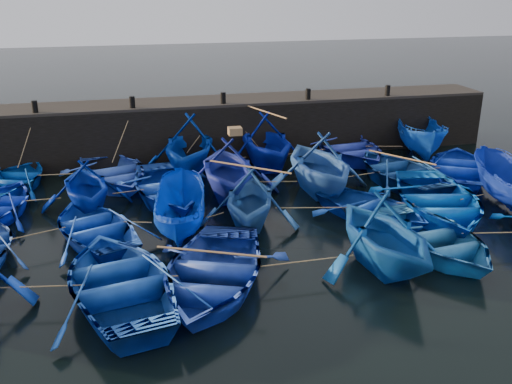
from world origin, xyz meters
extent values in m
plane|color=black|center=(0.00, 0.00, 0.00)|extent=(120.00, 120.00, 0.00)
cube|color=black|center=(0.00, 10.50, 1.25)|extent=(26.00, 2.50, 2.50)
cube|color=black|center=(0.00, 10.50, 2.56)|extent=(26.00, 2.50, 0.12)
cylinder|color=black|center=(-8.00, 9.60, 2.87)|extent=(0.24, 0.24, 0.50)
cylinder|color=black|center=(-4.00, 9.60, 2.87)|extent=(0.24, 0.24, 0.50)
cylinder|color=black|center=(0.00, 9.60, 2.87)|extent=(0.24, 0.24, 0.50)
cylinder|color=black|center=(4.00, 9.60, 2.87)|extent=(0.24, 0.24, 0.50)
cylinder|color=black|center=(8.00, 9.60, 2.87)|extent=(0.24, 0.24, 0.50)
imported|color=navy|center=(-8.85, 7.43, 0.45)|extent=(4.38, 5.16, 0.91)
imported|color=blue|center=(-5.05, 7.27, 0.53)|extent=(4.93, 5.92, 1.06)
imported|color=#002C9D|center=(-1.79, 7.93, 1.29)|extent=(5.34, 5.82, 2.58)
imported|color=#03179D|center=(1.56, 7.91, 1.25)|extent=(4.31, 4.93, 2.49)
imported|color=#202FA1|center=(5.59, 8.33, 0.56)|extent=(4.41, 5.76, 1.12)
imported|color=#0B3DA1|center=(9.04, 7.89, 0.96)|extent=(3.15, 5.29, 1.92)
imported|color=#001C8A|center=(-5.93, 4.62, 0.99)|extent=(3.81, 4.24, 1.98)
imported|color=blue|center=(-3.00, 4.80, 0.56)|extent=(4.47, 5.83, 1.12)
imported|color=navy|center=(-0.74, 4.70, 1.23)|extent=(4.29, 4.90, 2.46)
imported|color=#24519F|center=(2.81, 4.36, 1.28)|extent=(4.47, 5.10, 2.56)
imported|color=navy|center=(6.41, 4.69, 0.54)|extent=(4.43, 5.66, 1.07)
imported|color=#0929B5|center=(9.07, 4.60, 0.53)|extent=(5.73, 6.25, 1.06)
imported|color=#0F38AD|center=(-5.59, 1.91, 0.47)|extent=(4.70, 5.44, 0.95)
imported|color=#0029A2|center=(-2.91, 1.65, 0.84)|extent=(2.30, 4.55, 1.68)
imported|color=#22539C|center=(-0.52, 1.93, 1.03)|extent=(4.33, 4.70, 2.06)
imported|color=#0D379E|center=(3.73, 1.40, 0.45)|extent=(4.82, 5.28, 0.90)
imported|color=blue|center=(6.08, 1.17, 0.60)|extent=(5.32, 6.57, 1.20)
imported|color=navy|center=(8.95, 1.44, 0.87)|extent=(2.51, 4.72, 1.73)
imported|color=navy|center=(-4.84, -1.99, 0.57)|extent=(4.96, 6.19, 1.15)
imported|color=#1D3AA1|center=(-2.46, -2.06, 0.56)|extent=(5.59, 6.46, 1.12)
imported|color=#0A438B|center=(2.50, -2.01, 1.17)|extent=(4.34, 4.88, 2.34)
imported|color=#246AB2|center=(4.53, -1.39, 0.51)|extent=(4.02, 5.24, 1.01)
cube|color=brown|center=(-0.44, 4.70, 2.60)|extent=(0.49, 0.42, 0.28)
cylinder|color=tan|center=(-6.95, 7.35, 0.55)|extent=(2.01, 0.19, 0.04)
cylinder|color=tan|center=(-3.42, 7.60, 0.55)|extent=(1.47, 0.69, 0.04)
cylinder|color=tan|center=(-0.11, 7.92, 0.55)|extent=(1.55, 0.06, 0.04)
cylinder|color=tan|center=(3.57, 8.12, 0.55)|extent=(2.23, 0.45, 0.04)
cylinder|color=tan|center=(7.31, 8.11, 0.55)|extent=(1.66, 0.47, 0.04)
cylinder|color=tan|center=(-7.48, 4.61, 0.55)|extent=(1.31, 0.06, 0.04)
cylinder|color=tan|center=(-4.46, 4.71, 0.55)|extent=(1.14, 0.22, 0.04)
cylinder|color=tan|center=(-1.87, 4.75, 0.55)|extent=(0.46, 0.14, 0.04)
cylinder|color=tan|center=(1.03, 4.53, 0.55)|extent=(1.76, 0.37, 0.04)
cylinder|color=tan|center=(4.61, 4.53, 0.55)|extent=(1.81, 0.36, 0.04)
cylinder|color=tan|center=(7.74, 4.64, 0.55)|extent=(0.86, 0.13, 0.04)
cylinder|color=tan|center=(-7.25, 1.64, 0.55)|extent=(1.53, 0.59, 0.04)
cylinder|color=tan|center=(-4.25, 1.78, 0.55)|extent=(0.88, 0.30, 0.04)
cylinder|color=tan|center=(-1.72, 1.79, 0.55)|extent=(0.61, 0.31, 0.04)
cylinder|color=tan|center=(1.61, 1.66, 0.55)|extent=(2.46, 0.56, 0.04)
cylinder|color=tan|center=(4.91, 1.29, 0.55)|extent=(0.56, 0.26, 0.04)
cylinder|color=tan|center=(7.52, 1.30, 0.55)|extent=(1.08, 0.30, 0.04)
cylinder|color=tan|center=(-6.91, -1.79, 0.55)|extent=(2.35, 0.43, 0.04)
cylinder|color=tan|center=(-3.65, -2.02, 0.55)|extent=(0.58, 0.11, 0.04)
cylinder|color=tan|center=(0.02, -2.03, 0.55)|extent=(3.16, 0.08, 0.04)
cylinder|color=tan|center=(3.51, -1.70, 0.55)|extent=(0.26, 0.63, 0.04)
cylinder|color=tan|center=(6.51, -1.60, 0.55)|extent=(2.17, 0.44, 0.04)
cylinder|color=tan|center=(-8.43, 9.06, 1.58)|extent=(0.90, 0.92, 2.09)
cylinder|color=tan|center=(-4.52, 8.99, 1.58)|extent=(1.09, 1.07, 2.09)
cylinder|color=tan|center=(-0.89, 9.32, 1.58)|extent=(1.82, 0.41, 2.09)
cylinder|color=tan|center=(0.78, 9.31, 1.58)|extent=(1.60, 0.43, 2.09)
cylinder|color=tan|center=(4.79, 9.51, 1.58)|extent=(1.62, 0.06, 2.09)
cylinder|color=tan|center=(8.52, 9.30, 1.58)|extent=(1.08, 0.45, 2.09)
cylinder|color=#99724C|center=(1.56, 7.91, 2.52)|extent=(1.08, 2.84, 0.06)
cylinder|color=#99724C|center=(6.41, 4.69, 1.10)|extent=(1.77, 2.49, 0.06)
cylinder|color=#99724C|center=(-0.52, 1.93, 2.09)|extent=(2.34, 1.97, 0.06)
cylinder|color=#99724C|center=(-2.46, -2.06, 1.15)|extent=(2.74, 1.32, 0.06)
camera|label=1|loc=(-4.42, -15.45, 7.91)|focal=40.00mm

